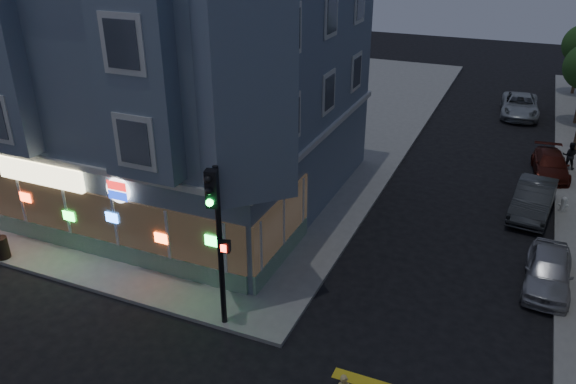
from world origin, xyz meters
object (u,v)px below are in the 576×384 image
Objects in this scene: parked_car_a at (548,271)px; parked_car_d at (520,106)px; parked_car_b at (533,199)px; pedestrian_a at (570,155)px; parked_car_c at (551,165)px; traffic_signal at (217,223)px; fire_hydrant at (563,204)px; trash_can at (1,248)px.

parked_car_d is (-2.10, 21.67, 0.05)m from parked_car_a.
pedestrian_a is at bearing 81.71° from parked_car_b.
traffic_signal is at bearing -125.17° from parked_car_c.
parked_car_d is at bearing 59.34° from traffic_signal.
parked_car_c is (0.00, 11.23, -0.09)m from parked_car_a.
pedestrian_a is 0.27× the size of traffic_signal.
parked_car_c is (-0.88, -1.01, -0.31)m from pedestrian_a.
fire_hydrant is at bearing 86.89° from pedestrian_a.
parked_car_a is 0.88× the size of parked_car_b.
trash_can is at bearing -140.42° from parked_car_b.
parked_car_c is (0.72, 5.20, -0.15)m from parked_car_b.
trash_can is at bearing 163.82° from traffic_signal.
parked_car_d reaches higher than trash_can.
pedestrian_a is 6.41m from parked_car_b.
traffic_signal is (-9.90, -6.87, 3.31)m from parked_car_a.
parked_car_b is at bearing -88.70° from parked_car_d.
parked_car_b is 0.81× the size of traffic_signal.
parked_car_a is 0.71× the size of traffic_signal.
parked_car_c is 4.63× the size of trash_can.
parked_car_a is 5.45× the size of fire_hydrant.
parked_car_b is 5.11× the size of trash_can.
pedestrian_a reaches higher than trash_can.
parked_car_a is (-0.88, -12.24, -0.22)m from pedestrian_a.
parked_car_c is at bearing 45.95° from traffic_signal.
parked_car_b is at bearing 39.19° from traffic_signal.
parked_car_c is at bearing 97.35° from fire_hydrant.
fire_hydrant is at bearing 86.51° from parked_car_a.
parked_car_c reaches higher than trash_can.
parked_car_c is 0.73× the size of traffic_signal.
fire_hydrant is (0.60, -4.65, -0.06)m from parked_car_c.
parked_car_a is at bearing 85.62° from pedestrian_a.
parked_car_b is 1.11× the size of parked_car_c.
parked_car_d reaches higher than parked_car_a.
parked_car_c reaches higher than fire_hydrant.
parked_car_d is at bearing 101.22° from parked_car_b.
trash_can is (-19.35, -12.76, -0.16)m from parked_car_b.
traffic_signal reaches higher than parked_car_a.
trash_can is (-20.95, -18.97, -0.31)m from pedestrian_a.
parked_car_c is 10.65m from parked_car_d.
pedestrian_a is 5.68m from fire_hydrant.
pedestrian_a is at bearing 87.15° from fire_hydrant.
pedestrian_a reaches higher than parked_car_c.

